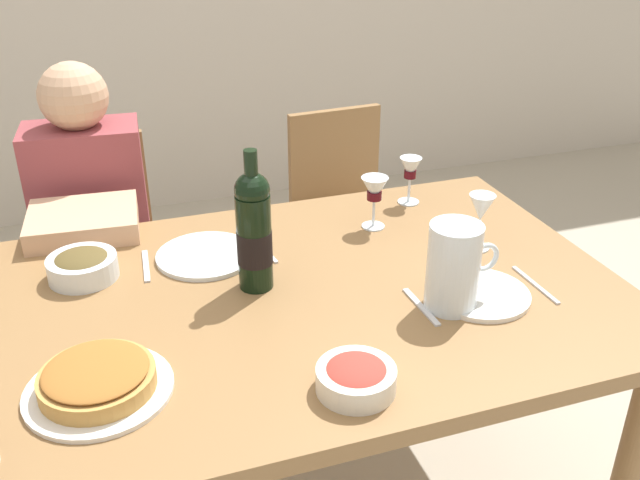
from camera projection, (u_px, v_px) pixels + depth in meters
name	position (u px, v px, depth m)	size (l,w,h in m)	color
dining_table	(304.00, 324.00, 1.69)	(1.50, 1.00, 0.76)	olive
wine_bottle	(254.00, 231.00, 1.60)	(0.08, 0.08, 0.34)	black
water_pitcher	(453.00, 271.00, 1.55)	(0.17, 0.12, 0.20)	silver
baked_tart	(97.00, 380.00, 1.31)	(0.28, 0.28, 0.06)	white
salad_bowl	(356.00, 377.00, 1.32)	(0.15, 0.15, 0.06)	silver
olive_bowl	(82.00, 265.00, 1.69)	(0.17, 0.17, 0.07)	silver
wine_glass_left_diner	(374.00, 191.00, 1.90)	(0.07, 0.07, 0.15)	silver
wine_glass_right_diner	(410.00, 171.00, 2.05)	(0.06, 0.06, 0.14)	silver
wine_glass_spare	(481.00, 210.00, 1.79)	(0.07, 0.07, 0.15)	silver
dinner_plate_left_setting	(206.00, 255.00, 1.79)	(0.25, 0.25, 0.01)	silver
dinner_plate_right_setting	(480.00, 294.00, 1.63)	(0.23, 0.23, 0.01)	white
fork_left_setting	(146.00, 266.00, 1.75)	(0.16, 0.01, 0.01)	silver
knife_left_setting	(263.00, 248.00, 1.84)	(0.18, 0.01, 0.01)	silver
knife_right_setting	(535.00, 285.00, 1.67)	(0.18, 0.01, 0.01)	silver
spoon_right_setting	(421.00, 307.00, 1.59)	(0.16, 0.01, 0.01)	silver
chair_left	(101.00, 249.00, 2.39)	(0.43, 0.43, 0.87)	olive
diner_left	(95.00, 250.00, 2.14)	(0.36, 0.52, 1.16)	#8E3D42
chair_right	(345.00, 214.00, 2.65)	(0.43, 0.43, 0.87)	olive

